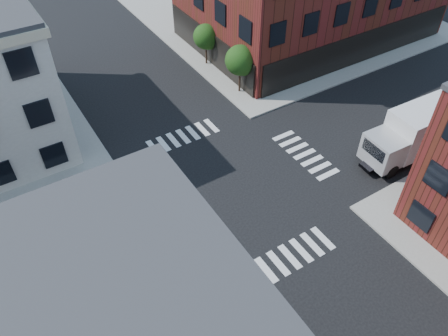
% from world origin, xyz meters
% --- Properties ---
extents(ground, '(120.00, 120.00, 0.00)m').
position_xyz_m(ground, '(0.00, 0.00, 0.00)').
color(ground, black).
rests_on(ground, ground).
extents(sidewalk_ne, '(30.00, 30.00, 0.15)m').
position_xyz_m(sidewalk_ne, '(21.00, 21.00, 0.07)').
color(sidewalk_ne, gray).
rests_on(sidewalk_ne, ground).
extents(tree_near, '(2.69, 2.69, 4.49)m').
position_xyz_m(tree_near, '(7.56, 9.98, 3.16)').
color(tree_near, black).
rests_on(tree_near, ground).
extents(tree_far, '(2.43, 2.43, 4.07)m').
position_xyz_m(tree_far, '(7.56, 15.98, 2.87)').
color(tree_far, black).
rests_on(tree_far, ground).
extents(signal_pole, '(1.29, 1.24, 4.60)m').
position_xyz_m(signal_pole, '(-6.72, -6.68, 2.86)').
color(signal_pole, black).
rests_on(signal_pole, ground).
extents(box_truck, '(9.10, 3.11, 4.06)m').
position_xyz_m(box_truck, '(14.20, -4.25, 2.11)').
color(box_truck, silver).
rests_on(box_truck, ground).
extents(traffic_cone, '(0.46, 0.46, 0.65)m').
position_xyz_m(traffic_cone, '(-4.49, -4.85, 0.31)').
color(traffic_cone, '#D66209').
rests_on(traffic_cone, ground).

